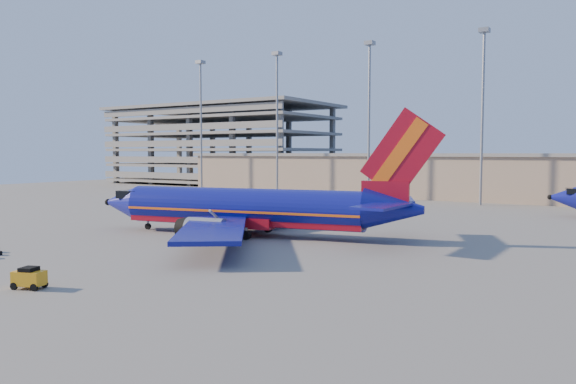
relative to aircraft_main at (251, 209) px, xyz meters
name	(u,v)px	position (x,y,z in m)	size (l,w,h in m)	color
ground	(237,231)	(-3.05, 1.56, -2.74)	(220.00, 220.00, 0.00)	slate
terminal_building	(469,176)	(6.95, 59.56, 1.58)	(122.00, 16.00, 8.50)	#9E866D
parking_garage	(221,142)	(-65.05, 75.61, 8.99)	(62.00, 32.00, 21.40)	slate
light_mast_row	(423,101)	(1.95, 47.56, 14.82)	(101.60, 1.60, 28.65)	gray
aircraft_main	(251,209)	(0.00, 0.00, 0.00)	(37.47, 35.69, 12.81)	navy
baggage_tug	(29,277)	(1.64, -26.15, -2.02)	(2.19, 1.72, 1.38)	#F6A115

